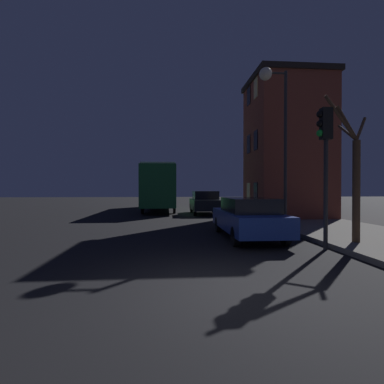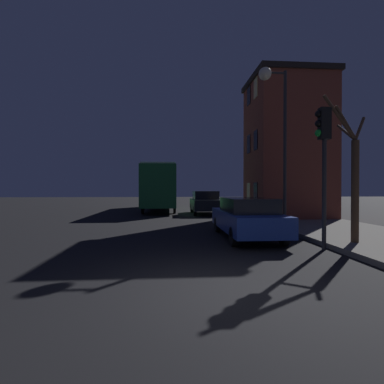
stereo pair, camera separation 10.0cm
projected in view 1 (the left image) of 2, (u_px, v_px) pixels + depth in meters
ground_plane at (221, 290)px, 5.12m from camera, size 120.00×120.00×0.00m
brick_building at (287, 147)px, 17.54m from camera, size 4.42×4.36×8.11m
streetlamp at (274, 106)px, 13.01m from camera, size 1.25×0.56×6.86m
traffic_light at (325, 148)px, 8.52m from camera, size 0.43×0.24×4.05m
bare_tree at (354, 175)px, 8.94m from camera, size 1.60×1.24×4.36m
bus at (160, 185)px, 24.66m from camera, size 2.43×11.14×3.50m
car_near_lane at (248, 217)px, 10.57m from camera, size 1.74×4.74×1.42m
car_mid_lane at (205, 202)px, 20.69m from camera, size 1.82×4.26×1.60m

